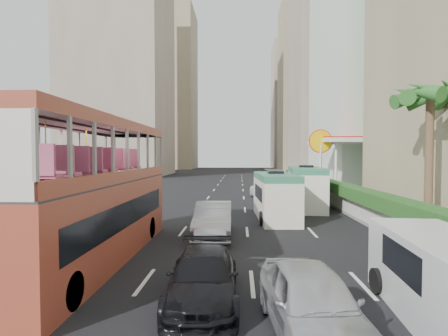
# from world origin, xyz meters

# --- Properties ---
(ground_plane) EXTENTS (200.00, 200.00, 0.00)m
(ground_plane) POSITION_xyz_m (0.00, 0.00, 0.00)
(ground_plane) COLOR black
(ground_plane) RESTS_ON ground
(double_decker_bus) EXTENTS (2.50, 11.00, 5.06)m
(double_decker_bus) POSITION_xyz_m (-6.00, 0.00, 2.53)
(double_decker_bus) COLOR #A7412B
(double_decker_bus) RESTS_ON ground
(car_silver_lane_a) EXTENTS (1.78, 4.82, 1.58)m
(car_silver_lane_a) POSITION_xyz_m (-2.00, 3.92, 0.00)
(car_silver_lane_a) COLOR silver
(car_silver_lane_a) RESTS_ON ground
(car_black) EXTENTS (1.95, 4.43, 1.27)m
(car_black) POSITION_xyz_m (-1.70, -3.31, 0.00)
(car_black) COLOR black
(car_black) RESTS_ON ground
(van_asset) EXTENTS (2.74, 4.84, 1.28)m
(van_asset) POSITION_xyz_m (1.49, 18.85, 0.00)
(van_asset) COLOR silver
(van_asset) RESTS_ON ground
(minibus_near) EXTENTS (2.34, 6.20, 2.71)m
(minibus_near) POSITION_xyz_m (1.36, 8.65, 1.35)
(minibus_near) COLOR silver
(minibus_near) RESTS_ON ground
(minibus_far) EXTENTS (2.76, 6.79, 2.94)m
(minibus_far) POSITION_xyz_m (3.99, 13.08, 1.47)
(minibus_far) COLOR silver
(minibus_far) RESTS_ON ground
(panel_van_near) EXTENTS (2.26, 4.94, 1.93)m
(panel_van_near) POSITION_xyz_m (3.87, -4.14, 0.96)
(panel_van_near) COLOR silver
(panel_van_near) RESTS_ON ground
(panel_van_far) EXTENTS (2.39, 4.69, 1.79)m
(panel_van_far) POSITION_xyz_m (4.48, 24.58, 0.90)
(panel_van_far) COLOR silver
(panel_van_far) RESTS_ON ground
(sidewalk) EXTENTS (6.00, 120.00, 0.18)m
(sidewalk) POSITION_xyz_m (9.00, 25.00, 0.09)
(sidewalk) COLOR #99968C
(sidewalk) RESTS_ON ground
(kerb_wall) EXTENTS (0.30, 44.00, 1.00)m
(kerb_wall) POSITION_xyz_m (6.20, 14.00, 0.68)
(kerb_wall) COLOR silver
(kerb_wall) RESTS_ON sidewalk
(hedge) EXTENTS (1.10, 44.00, 0.70)m
(hedge) POSITION_xyz_m (6.20, 14.00, 1.53)
(hedge) COLOR #2D6626
(hedge) RESTS_ON kerb_wall
(palm_tree) EXTENTS (0.36, 0.36, 6.40)m
(palm_tree) POSITION_xyz_m (7.80, 4.00, 3.38)
(palm_tree) COLOR brown
(palm_tree) RESTS_ON sidewalk
(shell_station) EXTENTS (6.50, 8.00, 5.50)m
(shell_station) POSITION_xyz_m (10.00, 23.00, 2.75)
(shell_station) COLOR silver
(shell_station) RESTS_ON ground
(tower_mid) EXTENTS (16.00, 16.00, 50.00)m
(tower_mid) POSITION_xyz_m (18.00, 58.00, 25.00)
(tower_mid) COLOR tan
(tower_mid) RESTS_ON ground
(tower_far_a) EXTENTS (14.00, 14.00, 44.00)m
(tower_far_a) POSITION_xyz_m (17.00, 82.00, 22.00)
(tower_far_a) COLOR tan
(tower_far_a) RESTS_ON ground
(tower_far_b) EXTENTS (14.00, 14.00, 40.00)m
(tower_far_b) POSITION_xyz_m (17.00, 104.00, 20.00)
(tower_far_b) COLOR tan
(tower_far_b) RESTS_ON ground
(tower_left_a) EXTENTS (18.00, 18.00, 52.00)m
(tower_left_a) POSITION_xyz_m (-24.00, 55.00, 26.00)
(tower_left_a) COLOR tan
(tower_left_a) RESTS_ON ground
(tower_left_b) EXTENTS (16.00, 16.00, 46.00)m
(tower_left_b) POSITION_xyz_m (-22.00, 90.00, 23.00)
(tower_left_b) COLOR tan
(tower_left_b) RESTS_ON ground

